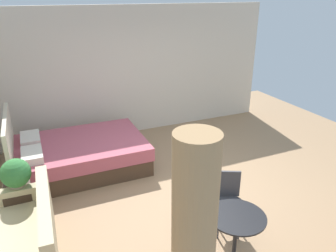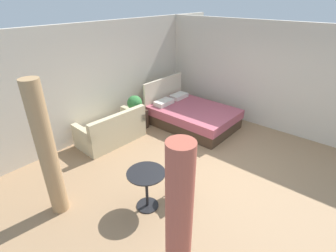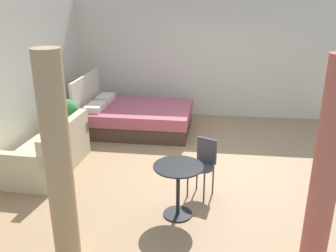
% 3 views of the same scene
% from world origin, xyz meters
% --- Properties ---
extents(ground_plane, '(8.64, 9.39, 0.02)m').
position_xyz_m(ground_plane, '(0.00, 0.00, -0.01)').
color(ground_plane, '#9E7A56').
extents(wall_back, '(8.64, 0.12, 2.77)m').
position_xyz_m(wall_back, '(0.00, 3.20, 1.39)').
color(wall_back, beige).
rests_on(wall_back, ground).
extents(wall_right, '(0.12, 6.39, 2.77)m').
position_xyz_m(wall_right, '(2.82, 0.00, 1.39)').
color(wall_right, beige).
rests_on(wall_right, ground).
extents(bed, '(1.62, 2.28, 1.17)m').
position_xyz_m(bed, '(1.51, 1.53, 0.29)').
color(bed, '#473323').
rests_on(bed, ground).
extents(couch, '(1.63, 0.92, 0.84)m').
position_xyz_m(couch, '(-0.52, 2.51, 0.28)').
color(couch, beige).
rests_on(couch, ground).
extents(nightstand, '(0.48, 0.35, 0.53)m').
position_xyz_m(nightstand, '(0.37, 2.51, 0.26)').
color(nightstand, '#38281E').
rests_on(nightstand, ground).
extents(potted_plant, '(0.39, 0.39, 0.47)m').
position_xyz_m(potted_plant, '(0.27, 2.49, 0.79)').
color(potted_plant, tan).
rests_on(potted_plant, nightstand).
extents(balcony_table, '(0.64, 0.64, 0.72)m').
position_xyz_m(balcony_table, '(-1.56, 0.27, 0.50)').
color(balcony_table, black).
rests_on(balcony_table, ground).
extents(cafe_chair_near_window, '(0.51, 0.51, 0.84)m').
position_xyz_m(cafe_chair_near_window, '(-0.96, -0.03, 0.52)').
color(cafe_chair_near_window, '#3F3F44').
rests_on(cafe_chair_near_window, ground).
extents(curtain_left, '(0.25, 0.25, 2.32)m').
position_xyz_m(curtain_left, '(-2.57, -1.18, 1.16)').
color(curtain_left, '#C15B47').
rests_on(curtain_left, ground).
extents(curtain_right, '(0.28, 0.28, 2.32)m').
position_xyz_m(curtain_right, '(-2.57, 1.38, 1.16)').
color(curtain_right, tan).
rests_on(curtain_right, ground).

